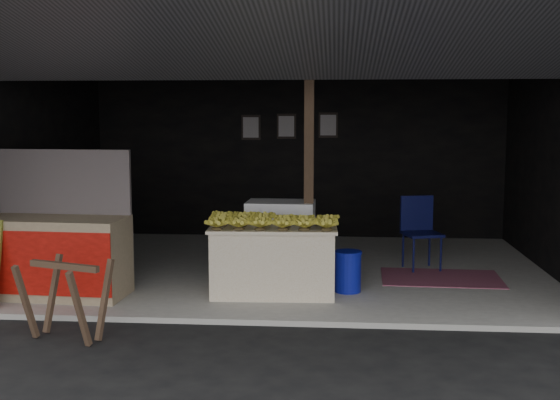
# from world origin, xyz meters

# --- Properties ---
(ground) EXTENTS (80.00, 80.00, 0.00)m
(ground) POSITION_xyz_m (0.00, 0.00, 0.00)
(ground) COLOR black
(ground) RESTS_ON ground
(concrete_slab) EXTENTS (7.00, 5.00, 0.06)m
(concrete_slab) POSITION_xyz_m (0.00, 2.50, 0.03)
(concrete_slab) COLOR gray
(concrete_slab) RESTS_ON ground
(shophouse) EXTENTS (7.40, 7.29, 3.02)m
(shophouse) POSITION_xyz_m (0.00, 2.82, 2.10)
(shophouse) COLOR black
(shophouse) RESTS_ON ground
(banana_table) EXTENTS (1.49, 0.95, 0.80)m
(banana_table) POSITION_xyz_m (-0.08, 1.10, 0.46)
(banana_table) COLOR silver
(banana_table) RESTS_ON concrete_slab
(banana_pile) EXTENTS (1.37, 0.85, 0.16)m
(banana_pile) POSITION_xyz_m (-0.08, 1.10, 0.94)
(banana_pile) COLOR gold
(banana_pile) RESTS_ON banana_table
(white_crate) EXTENTS (0.88, 0.62, 0.96)m
(white_crate) POSITION_xyz_m (-0.07, 2.04, 0.54)
(white_crate) COLOR white
(white_crate) RESTS_ON concrete_slab
(neighbor_stall) EXTENTS (1.66, 0.82, 1.67)m
(neighbor_stall) POSITION_xyz_m (-2.56, 0.78, 0.56)
(neighbor_stall) COLOR #998466
(neighbor_stall) RESTS_ON concrete_slab
(sawhorse) EXTENTS (0.84, 0.84, 0.75)m
(sawhorse) POSITION_xyz_m (-1.90, -0.60, 0.48)
(sawhorse) COLOR #4D3526
(sawhorse) RESTS_ON ground
(water_barrel) EXTENTS (0.31, 0.31, 0.46)m
(water_barrel) POSITION_xyz_m (0.79, 1.23, 0.29)
(water_barrel) COLOR #0C148E
(water_barrel) RESTS_ON concrete_slab
(plastic_chair) EXTENTS (0.57, 0.57, 0.98)m
(plastic_chair) POSITION_xyz_m (1.77, 2.59, 0.64)
(plastic_chair) COLOR #090B33
(plastic_chair) RESTS_ON concrete_slab
(magenta_rug) EXTENTS (1.54, 1.06, 0.01)m
(magenta_rug) POSITION_xyz_m (1.99, 2.00, 0.07)
(magenta_rug) COLOR maroon
(magenta_rug) RESTS_ON concrete_slab
(picture_frames) EXTENTS (1.62, 0.04, 0.46)m
(picture_frames) POSITION_xyz_m (-0.17, 4.89, 1.93)
(picture_frames) COLOR black
(picture_frames) RESTS_ON shophouse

